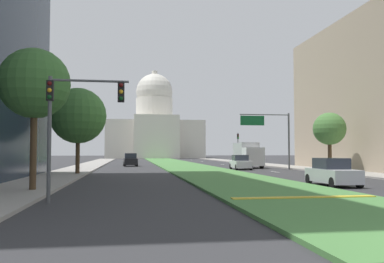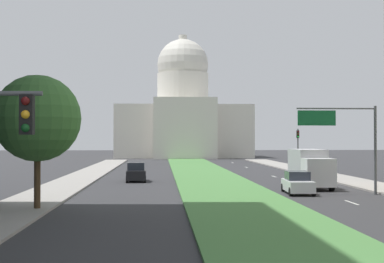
# 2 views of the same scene
# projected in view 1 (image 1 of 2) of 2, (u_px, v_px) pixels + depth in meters

# --- Properties ---
(ground_plane) EXTENTS (262.44, 262.44, 0.00)m
(ground_plane) POSITION_uv_depth(u_px,v_px,m) (175.00, 164.00, 66.50)
(ground_plane) COLOR #333335
(grass_median) EXTENTS (7.02, 107.36, 0.14)m
(grass_median) POSITION_uv_depth(u_px,v_px,m) (180.00, 165.00, 60.61)
(grass_median) COLOR #4C8442
(grass_median) RESTS_ON ground_plane
(median_curb_nose) EXTENTS (6.32, 0.50, 0.04)m
(median_curb_nose) POSITION_uv_depth(u_px,v_px,m) (304.00, 197.00, 17.20)
(median_curb_nose) COLOR gold
(median_curb_nose) RESTS_ON grass_median
(lane_dashes_right) EXTENTS (0.16, 79.32, 0.01)m
(lane_dashes_right) POSITION_uv_depth(u_px,v_px,m) (236.00, 166.00, 56.64)
(lane_dashes_right) COLOR silver
(lane_dashes_right) RESTS_ON ground_plane
(sidewalk_left) EXTENTS (4.00, 107.36, 0.15)m
(sidewalk_left) POSITION_uv_depth(u_px,v_px,m) (85.00, 167.00, 52.75)
(sidewalk_left) COLOR #9E9991
(sidewalk_left) RESTS_ON ground_plane
(sidewalk_right) EXTENTS (4.00, 107.36, 0.15)m
(sidewalk_right) POSITION_uv_depth(u_px,v_px,m) (278.00, 166.00, 56.69)
(sidewalk_right) COLOR #9E9991
(sidewalk_right) RESTS_ON ground_plane
(capitol_building) EXTENTS (29.02, 22.46, 27.13)m
(capitol_building) POSITION_uv_depth(u_px,v_px,m) (154.00, 129.00, 125.06)
(capitol_building) COLOR silver
(capitol_building) RESTS_ON ground_plane
(traffic_light_near_left) EXTENTS (3.34, 0.35, 5.20)m
(traffic_light_near_left) POSITION_uv_depth(u_px,v_px,m) (71.00, 110.00, 16.76)
(traffic_light_near_left) COLOR #515456
(traffic_light_near_left) RESTS_ON ground_plane
(traffic_light_far_right) EXTENTS (0.28, 0.35, 5.20)m
(traffic_light_far_right) POSITION_uv_depth(u_px,v_px,m) (238.00, 144.00, 68.20)
(traffic_light_far_right) COLOR #515456
(traffic_light_far_right) RESTS_ON ground_plane
(overhead_guide_sign) EXTENTS (5.94, 0.20, 6.50)m
(overhead_guide_sign) POSITION_uv_depth(u_px,v_px,m) (270.00, 129.00, 46.53)
(overhead_guide_sign) COLOR #515456
(overhead_guide_sign) RESTS_ON ground_plane
(street_tree_left_near) EXTENTS (3.65, 3.65, 7.45)m
(street_tree_left_near) POSITION_uv_depth(u_px,v_px,m) (35.00, 84.00, 21.04)
(street_tree_left_near) COLOR #4C3823
(street_tree_left_near) RESTS_ON ground_plane
(street_tree_left_mid) EXTENTS (4.94, 4.94, 7.73)m
(street_tree_left_mid) POSITION_uv_depth(u_px,v_px,m) (78.00, 116.00, 35.97)
(street_tree_left_mid) COLOR #4C3823
(street_tree_left_mid) RESTS_ON ground_plane
(street_tree_right_mid) EXTENTS (3.23, 3.23, 5.96)m
(street_tree_right_mid) POSITION_uv_depth(u_px,v_px,m) (329.00, 129.00, 40.42)
(street_tree_right_mid) COLOR #4C3823
(street_tree_right_mid) RESTS_ON ground_plane
(sedan_lead_stopped) EXTENTS (1.96, 4.36, 1.69)m
(sedan_lead_stopped) POSITION_uv_depth(u_px,v_px,m) (332.00, 173.00, 24.74)
(sedan_lead_stopped) COLOR #BCBCC1
(sedan_lead_stopped) RESTS_ON ground_plane
(sedan_midblock) EXTENTS (2.09, 4.34, 1.67)m
(sedan_midblock) POSITION_uv_depth(u_px,v_px,m) (240.00, 163.00, 46.65)
(sedan_midblock) COLOR silver
(sedan_midblock) RESTS_ON ground_plane
(sedan_distant) EXTENTS (2.08, 4.42, 1.82)m
(sedan_distant) POSITION_uv_depth(u_px,v_px,m) (130.00, 160.00, 57.05)
(sedan_distant) COLOR black
(sedan_distant) RESTS_ON ground_plane
(box_truck_delivery) EXTENTS (2.40, 6.40, 3.20)m
(box_truck_delivery) POSITION_uv_depth(u_px,v_px,m) (248.00, 155.00, 51.39)
(box_truck_delivery) COLOR silver
(box_truck_delivery) RESTS_ON ground_plane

